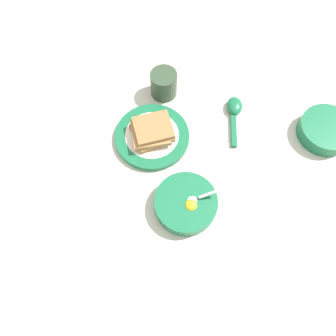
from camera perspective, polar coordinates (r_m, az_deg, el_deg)
The scene contains 7 objects.
ground_plane at distance 0.95m, azimuth 11.95°, elevation 3.52°, with size 3.00×3.00×0.00m, color beige.
egg_bowl at distance 0.84m, azimuth 3.12°, elevation -6.18°, with size 0.16×0.16×0.07m.
toast_plate at distance 0.94m, azimuth -2.78°, elevation 5.51°, with size 0.21×0.21×0.02m.
toast_sandwich at distance 0.91m, azimuth -2.83°, elevation 6.41°, with size 0.13×0.13×0.04m.
soup_spoon at distance 1.00m, azimuth 11.29°, elevation 9.78°, with size 0.05×0.17×0.03m.
congee_bowl at distance 1.03m, azimuth 25.79°, elevation 6.02°, with size 0.15×0.15×0.04m.
drinking_cup at distance 1.00m, azimuth -0.75°, elevation 14.52°, with size 0.08×0.08×0.08m.
Camera 1 is at (0.19, 0.44, 0.82)m, focal length 35.00 mm.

